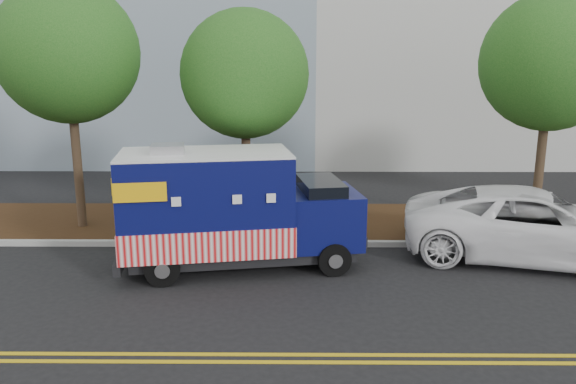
{
  "coord_description": "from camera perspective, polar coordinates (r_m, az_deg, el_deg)",
  "views": [
    {
      "loc": [
        0.96,
        -13.26,
        4.98
      ],
      "look_at": [
        0.85,
        0.6,
        1.72
      ],
      "focal_mm": 35.0,
      "sensor_mm": 36.0,
      "label": 1
    }
  ],
  "objects": [
    {
      "name": "tree_a",
      "position": [
        17.27,
        -21.47,
        13.0
      ],
      "size": [
        3.96,
        3.96,
        7.17
      ],
      "color": "#38281C",
      "rests_on": "ground"
    },
    {
      "name": "sign_post",
      "position": [
        16.06,
        -11.7,
        -0.65
      ],
      "size": [
        0.06,
        0.06,
        2.4
      ],
      "primitive_type": "cube",
      "color": "#473828",
      "rests_on": "ground"
    },
    {
      "name": "centerline_far",
      "position": [
        9.95,
        -5.39,
        -16.81
      ],
      "size": [
        120.0,
        0.1,
        0.01
      ],
      "primitive_type": "cube",
      "color": "gold",
      "rests_on": "ground"
    },
    {
      "name": "tree_b",
      "position": [
        16.06,
        -4.42,
        11.79
      ],
      "size": [
        3.6,
        3.6,
        6.4
      ],
      "color": "#38281C",
      "rests_on": "ground"
    },
    {
      "name": "food_truck",
      "position": [
        13.65,
        -6.09,
        -2.05
      ],
      "size": [
        6.12,
        3.09,
        3.08
      ],
      "rotation": [
        0.0,
        0.0,
        0.17
      ],
      "color": "black",
      "rests_on": "ground"
    },
    {
      "name": "tree_c",
      "position": [
        17.54,
        25.12,
        11.85
      ],
      "size": [
        3.84,
        3.84,
        6.86
      ],
      "color": "#38281C",
      "rests_on": "ground"
    },
    {
      "name": "white_car",
      "position": [
        15.58,
        23.8,
        -3.09
      ],
      "size": [
        7.04,
        4.55,
        1.8
      ],
      "primitive_type": "imported",
      "rotation": [
        0.0,
        0.0,
        1.31
      ],
      "color": "white",
      "rests_on": "ground"
    },
    {
      "name": "mulch_strip",
      "position": [
        17.49,
        -2.72,
        -3.06
      ],
      "size": [
        120.0,
        4.0,
        0.15
      ],
      "primitive_type": "cube",
      "color": "#321D0D",
      "rests_on": "ground"
    },
    {
      "name": "curb",
      "position": [
        15.49,
        -3.14,
        -5.24
      ],
      "size": [
        120.0,
        0.18,
        0.15
      ],
      "primitive_type": "cube",
      "color": "#9E9E99",
      "rests_on": "ground"
    },
    {
      "name": "centerline_near",
      "position": [
        10.17,
        -5.24,
        -16.11
      ],
      "size": [
        120.0,
        0.1,
        0.01
      ],
      "primitive_type": "cube",
      "color": "gold",
      "rests_on": "ground"
    },
    {
      "name": "ground",
      "position": [
        14.2,
        -3.49,
        -7.31
      ],
      "size": [
        120.0,
        120.0,
        0.0
      ],
      "primitive_type": "plane",
      "color": "black",
      "rests_on": "ground"
    }
  ]
}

